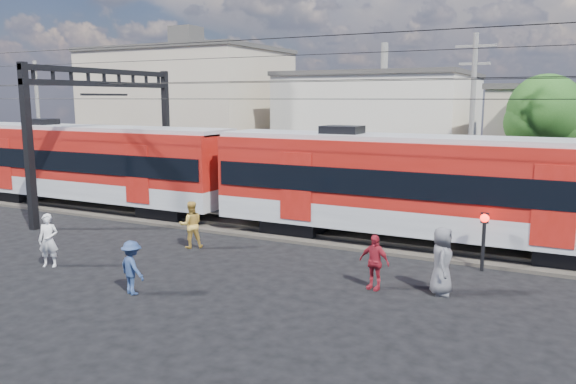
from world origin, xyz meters
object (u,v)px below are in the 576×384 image
Objects in this scene: commuter_train at (428,184)px; pedestrian_a at (48,240)px; pedestrian_c at (132,268)px; crossing_signal at (484,231)px.

commuter_train is 13.38m from pedestrian_a.
pedestrian_c is 0.81× the size of crossing_signal.
pedestrian_a is (-10.64, -7.98, -1.51)m from commuter_train.
pedestrian_c is at bearing -125.82° from commuter_train.
pedestrian_c is at bearing -35.08° from pedestrian_a.
pedestrian_c is (-6.34, -8.78, -1.62)m from commuter_train.
crossing_signal is at bearing 0.16° from pedestrian_a.
crossing_signal is (2.29, -2.03, -1.07)m from commuter_train.
crossing_signal is (12.94, 5.94, 0.44)m from pedestrian_a.
commuter_train is 10.95m from pedestrian_c.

